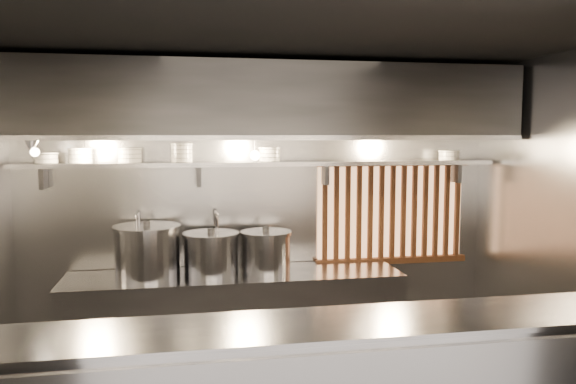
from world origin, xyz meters
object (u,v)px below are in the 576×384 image
object	(u,v)px
stock_pot_left	(147,251)
stock_pot_mid	(211,253)
pendant_bulb	(255,155)
stock_pot_right	(266,251)
heat_lamp	(31,145)

from	to	relation	value
stock_pot_left	stock_pot_mid	bearing A→B (deg)	1.30
pendant_bulb	stock_pot_right	bearing A→B (deg)	-17.99
heat_lamp	pendant_bulb	world-z (taller)	heat_lamp
pendant_bulb	stock_pot_right	world-z (taller)	pendant_bulb
pendant_bulb	stock_pot_mid	size ratio (longest dim) A/B	0.30
stock_pot_mid	stock_pot_right	size ratio (longest dim) A/B	1.00
stock_pot_left	stock_pot_right	distance (m)	1.05
pendant_bulb	stock_pot_left	distance (m)	1.27
heat_lamp	stock_pot_left	bearing A→B (deg)	19.75
pendant_bulb	stock_pot_left	size ratio (longest dim) A/B	0.25
heat_lamp	stock_pot_mid	bearing A→B (deg)	12.67
stock_pot_mid	stock_pot_right	distance (m)	0.50
heat_lamp	stock_pot_left	world-z (taller)	heat_lamp
heat_lamp	stock_pot_right	world-z (taller)	heat_lamp
pendant_bulb	stock_pot_left	bearing A→B (deg)	-177.06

